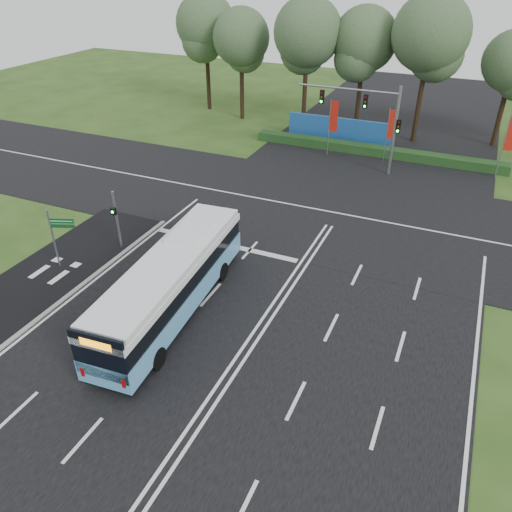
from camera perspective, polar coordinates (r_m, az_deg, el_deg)
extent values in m
plane|color=#284818|center=(25.37, 1.41, -6.30)|extent=(120.00, 120.00, 0.00)
cube|color=black|center=(25.36, 1.41, -6.27)|extent=(20.00, 120.00, 0.04)
cube|color=black|center=(35.10, 9.00, 4.89)|extent=(120.00, 14.00, 0.05)
cube|color=black|center=(29.74, -23.88, -2.98)|extent=(5.00, 18.00, 0.06)
cube|color=gray|center=(28.17, -20.48, -4.14)|extent=(0.25, 18.00, 0.12)
cube|color=#599DCE|center=(25.05, -9.45, -4.29)|extent=(3.45, 12.20, 1.10)
cube|color=black|center=(25.34, -9.35, -5.21)|extent=(3.42, 12.14, 0.30)
cube|color=black|center=(24.48, -9.65, -2.39)|extent=(3.33, 12.02, 0.95)
cube|color=white|center=(24.15, -9.78, -1.20)|extent=(3.45, 12.20, 0.35)
cube|color=white|center=(23.97, -9.85, -0.50)|extent=(3.36, 11.72, 0.35)
cube|color=white|center=(25.71, -7.31, 2.88)|extent=(1.84, 3.13, 0.25)
cube|color=black|center=(20.61, -17.48, -10.99)|extent=(2.44, 0.31, 2.21)
cube|color=orange|center=(20.14, -17.86, -9.58)|extent=(1.41, 0.17, 0.35)
cylinder|color=black|center=(28.30, -8.29, -0.91)|extent=(0.36, 1.06, 1.04)
cylinder|color=black|center=(27.42, -3.90, -1.80)|extent=(0.36, 1.06, 1.04)
cylinder|color=black|center=(23.47, -16.26, -9.88)|extent=(0.36, 1.06, 1.04)
cylinder|color=black|center=(22.40, -11.18, -11.43)|extent=(0.36, 1.06, 1.04)
cylinder|color=gray|center=(30.76, -15.58, 3.92)|extent=(0.15, 0.15, 3.76)
cube|color=black|center=(30.33, -15.98, 4.94)|extent=(0.32, 0.22, 0.43)
sphere|color=#19F233|center=(30.26, -16.09, 4.86)|extent=(0.15, 0.15, 0.15)
cylinder|color=gray|center=(29.98, -22.13, 1.77)|extent=(0.11, 0.11, 3.65)
cube|color=#0B421A|center=(29.16, -21.37, 3.76)|extent=(1.30, 0.54, 0.27)
cube|color=#0B421A|center=(29.30, -21.25, 3.21)|extent=(1.30, 0.54, 0.20)
cube|color=white|center=(29.14, -21.42, 3.73)|extent=(1.20, 0.46, 0.04)
cylinder|color=gray|center=(44.77, 8.34, 14.26)|extent=(0.08, 0.08, 4.92)
cube|color=#B51B0F|center=(44.39, 8.91, 15.46)|extent=(0.66, 0.05, 2.62)
cylinder|color=gray|center=(44.40, 14.69, 13.18)|extent=(0.07, 0.07, 4.55)
cube|color=#B51B0F|center=(44.10, 15.30, 14.29)|extent=(0.61, 0.09, 2.43)
cylinder|color=gray|center=(43.96, 26.39, 11.14)|extent=(0.08, 0.08, 5.11)
cube|color=#B51B0F|center=(43.72, 27.21, 12.36)|extent=(0.68, 0.14, 2.73)
cylinder|color=gray|center=(41.24, 15.53, 13.47)|extent=(0.24, 0.24, 7.00)
cylinder|color=gray|center=(41.22, 10.42, 18.27)|extent=(8.00, 0.16, 0.16)
cube|color=black|center=(41.09, 12.41, 16.87)|extent=(0.32, 0.28, 1.05)
cube|color=black|center=(41.92, 7.55, 17.59)|extent=(0.32, 0.28, 1.05)
cube|color=black|center=(41.07, 15.98, 14.06)|extent=(0.32, 0.28, 1.05)
cube|color=#153918|center=(46.26, 13.43, 11.61)|extent=(22.00, 1.20, 0.80)
cube|color=#1B5096|center=(49.16, 9.51, 14.08)|extent=(10.00, 0.30, 2.20)
cylinder|color=black|center=(58.94, -5.53, 20.41)|extent=(0.44, 0.44, 8.49)
sphere|color=#364F2F|center=(58.22, -5.79, 24.94)|extent=(6.25, 6.25, 6.25)
cylinder|color=black|center=(55.05, -1.63, 19.33)|extent=(0.44, 0.44, 7.73)
sphere|color=#364F2F|center=(54.30, -1.71, 23.74)|extent=(5.70, 5.70, 5.70)
cylinder|color=black|center=(51.57, 5.62, 18.86)|extent=(0.44, 0.44, 8.61)
sphere|color=#364F2F|center=(50.74, 5.92, 24.11)|extent=(6.35, 6.35, 6.35)
cylinder|color=black|center=(51.77, 11.75, 18.14)|extent=(0.44, 0.44, 8.10)
sphere|color=#364F2F|center=(50.96, 12.33, 23.03)|extent=(5.97, 5.97, 5.97)
cylinder|color=black|center=(49.85, 18.31, 17.31)|extent=(0.44, 0.44, 9.04)
sphere|color=#364F2F|center=(48.98, 19.36, 22.94)|extent=(6.66, 6.66, 6.66)
cylinder|color=black|center=(51.53, 26.30, 15.00)|extent=(0.44, 0.44, 7.09)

